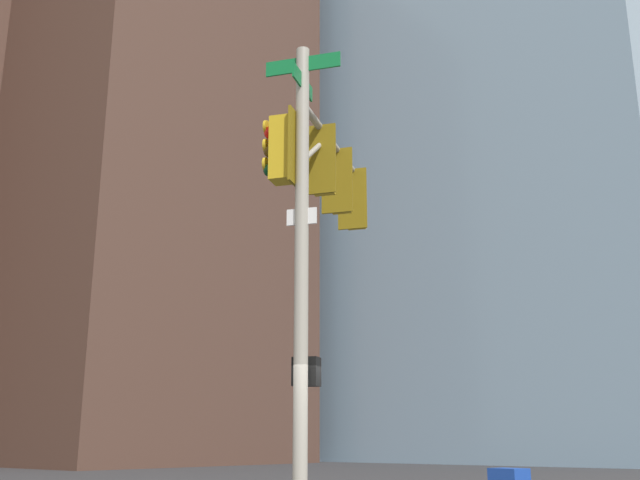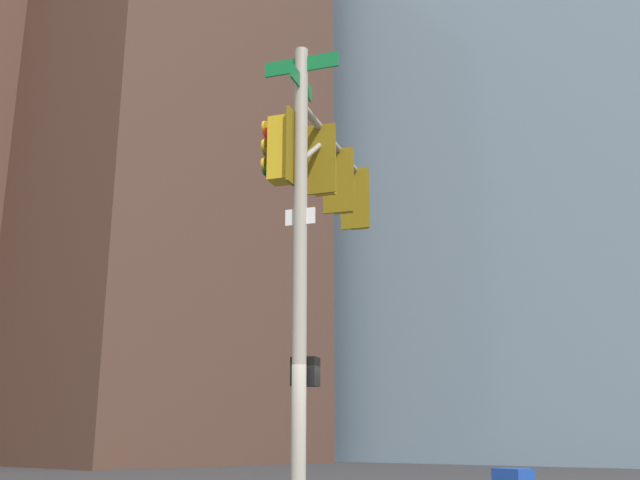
{
  "view_description": "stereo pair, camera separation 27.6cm",
  "coord_description": "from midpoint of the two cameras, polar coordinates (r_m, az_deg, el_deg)",
  "views": [
    {
      "loc": [
        7.79,
        6.46,
        1.5
      ],
      "look_at": [
        -0.68,
        -0.67,
        4.5
      ],
      "focal_mm": 41.64,
      "sensor_mm": 36.0,
      "label": 1
    },
    {
      "loc": [
        7.61,
        6.67,
        1.5
      ],
      "look_at": [
        -0.68,
        -0.67,
        4.5
      ],
      "focal_mm": 41.64,
      "sensor_mm": 36.0,
      "label": 2
    }
  ],
  "objects": [
    {
      "name": "building_brick_nearside",
      "position": [
        58.85,
        -14.53,
        4.63
      ],
      "size": [
        19.08,
        21.99,
        41.85
      ],
      "primitive_type": "cube",
      "color": "#4C3328",
      "rests_on": "ground_plane"
    },
    {
      "name": "signal_pole_assembly",
      "position": [
        11.84,
        -0.62,
        2.77
      ],
      "size": [
        3.9,
        2.08,
        7.3
      ],
      "rotation": [
        0.0,
        0.0,
        3.54
      ],
      "color": "#9E998C",
      "rests_on": "ground_plane"
    }
  ]
}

